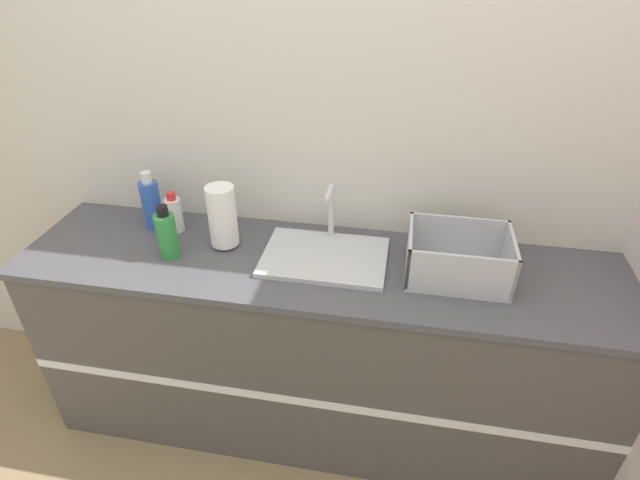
{
  "coord_description": "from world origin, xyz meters",
  "views": [
    {
      "loc": [
        0.28,
        -1.26,
        2.02
      ],
      "look_at": [
        0.01,
        0.25,
        1.03
      ],
      "focal_mm": 28.0,
      "sensor_mm": 36.0,
      "label": 1
    }
  ],
  "objects_px": {
    "paper_towel_roll": "(222,217)",
    "bottle_blue": "(151,203)",
    "bottle_white_spray": "(174,214)",
    "sink": "(325,254)",
    "bottle_green": "(167,234)",
    "dish_rack": "(458,261)"
  },
  "relations": [
    {
      "from": "paper_towel_roll",
      "to": "bottle_blue",
      "type": "relative_size",
      "value": 1.02
    },
    {
      "from": "dish_rack",
      "to": "bottle_white_spray",
      "type": "distance_m",
      "value": 1.15
    },
    {
      "from": "bottle_blue",
      "to": "sink",
      "type": "bearing_deg",
      "value": -8.13
    },
    {
      "from": "paper_towel_roll",
      "to": "bottle_white_spray",
      "type": "relative_size",
      "value": 1.46
    },
    {
      "from": "sink",
      "to": "dish_rack",
      "type": "distance_m",
      "value": 0.49
    },
    {
      "from": "paper_towel_roll",
      "to": "bottle_green",
      "type": "xyz_separation_m",
      "value": [
        -0.19,
        -0.11,
        -0.04
      ]
    },
    {
      "from": "paper_towel_roll",
      "to": "dish_rack",
      "type": "bearing_deg",
      "value": -2.63
    },
    {
      "from": "sink",
      "to": "bottle_blue",
      "type": "xyz_separation_m",
      "value": [
        -0.76,
        0.11,
        0.09
      ]
    },
    {
      "from": "bottle_green",
      "to": "sink",
      "type": "bearing_deg",
      "value": 7.84
    },
    {
      "from": "sink",
      "to": "dish_rack",
      "type": "height_order",
      "value": "sink"
    },
    {
      "from": "bottle_white_spray",
      "to": "dish_rack",
      "type": "bearing_deg",
      "value": -5.73
    },
    {
      "from": "paper_towel_roll",
      "to": "bottle_blue",
      "type": "xyz_separation_m",
      "value": [
        -0.34,
        0.09,
        -0.02
      ]
    },
    {
      "from": "bottle_white_spray",
      "to": "paper_towel_roll",
      "type": "bearing_deg",
      "value": -16.83
    },
    {
      "from": "bottle_green",
      "to": "paper_towel_roll",
      "type": "bearing_deg",
      "value": 28.94
    },
    {
      "from": "paper_towel_roll",
      "to": "bottle_white_spray",
      "type": "bearing_deg",
      "value": 163.17
    },
    {
      "from": "sink",
      "to": "paper_towel_roll",
      "type": "relative_size",
      "value": 1.84
    },
    {
      "from": "sink",
      "to": "bottle_green",
      "type": "relative_size",
      "value": 2.21
    },
    {
      "from": "sink",
      "to": "dish_rack",
      "type": "xyz_separation_m",
      "value": [
        0.49,
        -0.02,
        0.05
      ]
    },
    {
      "from": "bottle_white_spray",
      "to": "bottle_green",
      "type": "height_order",
      "value": "bottle_green"
    },
    {
      "from": "dish_rack",
      "to": "bottle_blue",
      "type": "bearing_deg",
      "value": 174.18
    },
    {
      "from": "sink",
      "to": "bottle_white_spray",
      "type": "height_order",
      "value": "sink"
    },
    {
      "from": "sink",
      "to": "bottle_green",
      "type": "xyz_separation_m",
      "value": [
        -0.6,
        -0.08,
        0.08
      ]
    }
  ]
}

